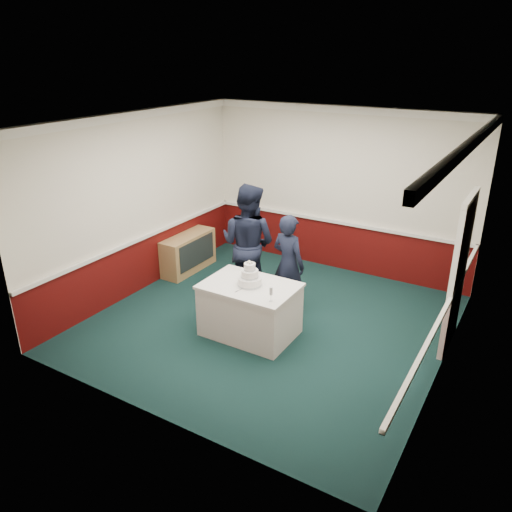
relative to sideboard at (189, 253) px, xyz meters
The scene contains 9 objects.
ground 2.49m from the sideboard, 22.55° to the right, with size 5.00×5.00×0.00m, color #122C2D.
room_shell 2.88m from the sideboard, ahead, with size 5.00×5.00×3.00m.
sideboard is the anchor object (origin of this frame).
cake_table 2.58m from the sideboard, 31.98° to the right, with size 1.32×0.92×0.79m.
wedding_cake 2.64m from the sideboard, 31.98° to the right, with size 0.35×0.35×0.36m.
cake_knife 2.70m from the sideboard, 35.97° to the right, with size 0.01×0.22×0.01m, color silver.
champagne_flute 3.20m from the sideboard, 31.48° to the right, with size 0.05×0.05×0.21m.
person_man 1.75m from the sideboard, 14.89° to the right, with size 0.96×0.74×1.97m, color black.
person_woman 2.41m from the sideboard, 10.83° to the right, with size 0.58×0.38×1.60m, color black.
Camera 1 is at (3.25, -5.83, 3.86)m, focal length 35.00 mm.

